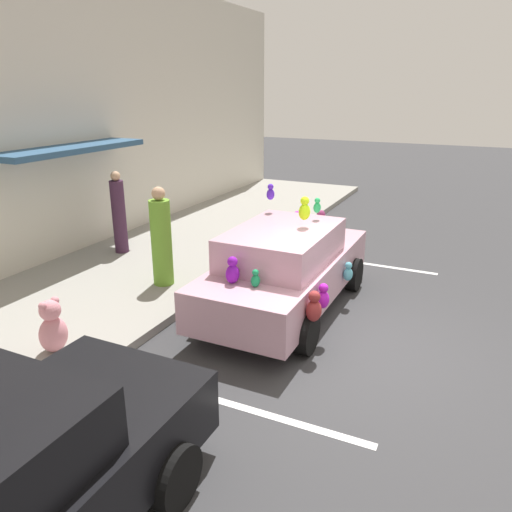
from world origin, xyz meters
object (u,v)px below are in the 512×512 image
Objects in this scene: teddy_bear_on_sidewalk at (52,327)px; pedestrian_walking_past at (161,240)px; pedestrian_near_shopfront at (119,215)px; plush_covered_car at (286,267)px.

teddy_bear_on_sidewalk is 2.88m from pedestrian_walking_past.
teddy_bear_on_sidewalk is 0.44× the size of pedestrian_near_shopfront.
plush_covered_car is 2.33× the size of pedestrian_near_shopfront.
plush_covered_car reaches higher than pedestrian_near_shopfront.
pedestrian_walking_past is (-1.20, -2.03, -0.00)m from pedestrian_near_shopfront.
pedestrian_walking_past reaches higher than pedestrian_near_shopfront.
teddy_bear_on_sidewalk is (-3.05, 2.35, -0.27)m from plush_covered_car.
pedestrian_near_shopfront is 0.98× the size of pedestrian_walking_past.
pedestrian_near_shopfront is 2.36m from pedestrian_walking_past.
teddy_bear_on_sidewalk is at bearing 142.37° from plush_covered_car.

